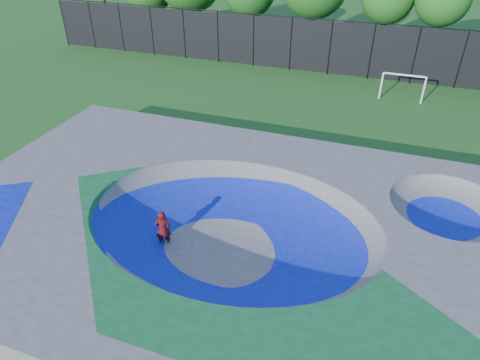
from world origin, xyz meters
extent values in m
plane|color=#215818|center=(0.00, 0.00, 0.00)|extent=(120.00, 120.00, 0.00)
cube|color=gray|center=(0.00, 0.00, 0.75)|extent=(22.00, 14.00, 1.50)
imported|color=#B3120E|center=(-2.49, -0.72, 0.81)|extent=(0.71, 0.64, 1.62)
cube|color=black|center=(-2.49, -0.72, 0.03)|extent=(0.77, 0.61, 0.05)
cylinder|color=white|center=(4.13, 17.29, 0.88)|extent=(0.12, 0.12, 1.76)
cylinder|color=white|center=(6.78, 17.29, 0.88)|extent=(0.12, 0.12, 1.76)
cylinder|color=white|center=(5.46, 17.29, 1.76)|extent=(2.65, 0.12, 0.12)
cylinder|color=black|center=(-24.00, 21.00, 2.00)|extent=(0.09, 0.09, 4.00)
cylinder|color=black|center=(-21.00, 21.00, 2.00)|extent=(0.09, 0.09, 4.00)
cylinder|color=black|center=(-18.00, 21.00, 2.00)|extent=(0.09, 0.09, 4.00)
cylinder|color=black|center=(-15.00, 21.00, 2.00)|extent=(0.09, 0.09, 4.00)
cylinder|color=black|center=(-12.00, 21.00, 2.00)|extent=(0.09, 0.09, 4.00)
cylinder|color=black|center=(-9.00, 21.00, 2.00)|extent=(0.09, 0.09, 4.00)
cylinder|color=black|center=(-6.00, 21.00, 2.00)|extent=(0.09, 0.09, 4.00)
cylinder|color=black|center=(-3.00, 21.00, 2.00)|extent=(0.09, 0.09, 4.00)
cylinder|color=black|center=(0.00, 21.00, 2.00)|extent=(0.09, 0.09, 4.00)
cylinder|color=black|center=(3.00, 21.00, 2.00)|extent=(0.09, 0.09, 4.00)
cylinder|color=black|center=(6.00, 21.00, 2.00)|extent=(0.09, 0.09, 4.00)
cylinder|color=black|center=(9.00, 21.00, 2.00)|extent=(0.09, 0.09, 4.00)
cube|color=black|center=(0.00, 21.00, 2.00)|extent=(48.00, 0.03, 3.80)
cylinder|color=black|center=(0.00, 21.00, 4.00)|extent=(48.00, 0.08, 0.08)
cylinder|color=#4D3A26|center=(-23.73, 26.99, 1.74)|extent=(0.44, 0.44, 3.48)
cylinder|color=#4D3A26|center=(-18.04, 26.28, 1.34)|extent=(0.44, 0.44, 2.69)
cylinder|color=#4D3A26|center=(-13.67, 26.02, 1.66)|extent=(0.44, 0.44, 3.32)
cylinder|color=#4D3A26|center=(-8.44, 27.20, 1.44)|extent=(0.44, 0.44, 2.88)
cylinder|color=#4D3A26|center=(-2.50, 26.27, 1.75)|extent=(0.44, 0.44, 3.49)
cylinder|color=#4D3A26|center=(3.34, 26.61, 1.63)|extent=(0.44, 0.44, 3.26)
cylinder|color=#4D3A26|center=(7.30, 25.77, 1.77)|extent=(0.44, 0.44, 3.55)
camera|label=1|loc=(4.38, -11.46, 11.05)|focal=32.00mm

